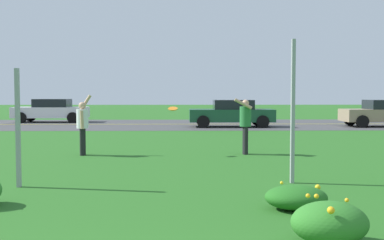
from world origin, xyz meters
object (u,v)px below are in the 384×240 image
at_px(sign_post_near_path, 18,128).
at_px(person_thrower_white_shirt, 83,123).
at_px(sign_post_by_roadside, 293,112).
at_px(car_white_center_right, 51,110).
at_px(car_dark_green_center_left, 232,113).
at_px(person_catcher_green_shirt, 245,122).
at_px(frisbee_orange, 173,109).

height_order(sign_post_near_path, person_thrower_white_shirt, sign_post_near_path).
distance_m(sign_post_near_path, person_thrower_white_shirt, 4.72).
distance_m(sign_post_by_roadside, car_white_center_right, 22.90).
bearing_deg(person_thrower_white_shirt, car_white_center_right, 108.17).
xyz_separation_m(sign_post_near_path, sign_post_by_roadside, (5.36, 0.29, 0.30)).
height_order(sign_post_by_roadside, car_dark_green_center_left, sign_post_by_roadside).
bearing_deg(car_white_center_right, sign_post_near_path, -76.45).
height_order(person_catcher_green_shirt, car_dark_green_center_left, person_catcher_green_shirt).
relative_size(car_dark_green_center_left, car_white_center_right, 1.00).
bearing_deg(sign_post_near_path, car_dark_green_center_left, 70.31).
distance_m(person_thrower_white_shirt, car_white_center_right, 16.83).
height_order(frisbee_orange, car_white_center_right, car_white_center_right).
xyz_separation_m(person_thrower_white_shirt, car_dark_green_center_left, (5.59, 11.63, -0.19)).
xyz_separation_m(sign_post_near_path, frisbee_orange, (2.89, 4.62, 0.22)).
bearing_deg(sign_post_near_path, sign_post_by_roadside, 3.07).
relative_size(person_thrower_white_shirt, person_catcher_green_shirt, 1.06).
bearing_deg(car_dark_green_center_left, sign_post_by_roadside, -91.75).
bearing_deg(person_catcher_green_shirt, person_thrower_white_shirt, -178.68).
height_order(person_catcher_green_shirt, car_white_center_right, person_catcher_green_shirt).
bearing_deg(car_dark_green_center_left, person_catcher_green_shirt, -94.11).
bearing_deg(frisbee_orange, car_white_center_right, 116.09).
distance_m(sign_post_by_roadside, frisbee_orange, 4.99).
relative_size(sign_post_near_path, person_thrower_white_shirt, 1.29).
distance_m(sign_post_by_roadside, person_thrower_white_shirt, 6.77).
xyz_separation_m(sign_post_by_roadside, car_dark_green_center_left, (0.49, 16.05, -0.70)).
distance_m(sign_post_by_roadside, person_catcher_green_shirt, 4.57).
bearing_deg(car_dark_green_center_left, person_thrower_white_shirt, -115.66).
xyz_separation_m(sign_post_near_path, car_white_center_right, (-4.99, 20.70, -0.40)).
relative_size(person_thrower_white_shirt, car_white_center_right, 0.39).
relative_size(sign_post_near_path, frisbee_orange, 8.17).
xyz_separation_m(frisbee_orange, car_dark_green_center_left, (2.96, 11.72, -0.62)).
relative_size(sign_post_near_path, car_white_center_right, 0.51).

